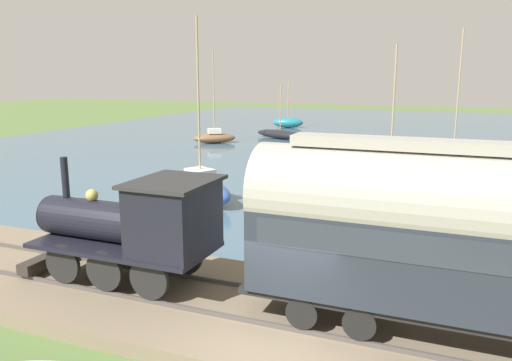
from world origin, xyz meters
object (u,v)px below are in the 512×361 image
sailboat_teal (288,122)px  sailboat_black (280,134)px  passenger_coach (484,235)px  rowboat_mid_harbor (77,204)px  sailboat_navy (453,160)px  sailboat_brown (215,137)px  rowboat_far_out (348,228)px  rowboat_near_shore (417,212)px  steam_locomotive (139,223)px  sailboat_blue (201,189)px  sailboat_gray (389,181)px

sailboat_teal → sailboat_black: 11.03m
passenger_coach → rowboat_mid_harbor: bearing=68.0°
passenger_coach → sailboat_navy: (24.02, 0.81, -2.16)m
sailboat_brown → rowboat_far_out: sailboat_brown is taller
sailboat_teal → sailboat_brown: sailboat_brown is taller
rowboat_far_out → sailboat_brown: bearing=17.6°
sailboat_black → rowboat_far_out: size_ratio=2.45×
sailboat_teal → sailboat_brown: 16.16m
sailboat_brown → rowboat_mid_harbor: sailboat_brown is taller
passenger_coach → rowboat_near_shore: bearing=10.1°
steam_locomotive → sailboat_black: bearing=13.2°
sailboat_teal → sailboat_navy: (-22.83, -19.09, 0.12)m
rowboat_mid_harbor → rowboat_near_shore: size_ratio=1.05×
sailboat_navy → sailboat_blue: sailboat_navy is taller
sailboat_navy → sailboat_gray: sailboat_navy is taller
rowboat_near_shore → steam_locomotive: bearing=165.1°
steam_locomotive → sailboat_gray: size_ratio=0.74×
steam_locomotive → rowboat_far_out: (8.02, -4.27, -1.98)m
steam_locomotive → sailboat_gray: 16.98m
sailboat_teal → sailboat_gray: sailboat_gray is taller
steam_locomotive → sailboat_blue: 10.86m
passenger_coach → rowboat_mid_harbor: 18.70m
passenger_coach → rowboat_near_shore: 12.04m
rowboat_far_out → rowboat_near_shore: rowboat_far_out is taller
rowboat_near_shore → sailboat_gray: bearing=36.7°
sailboat_teal → rowboat_far_out: 41.79m
steam_locomotive → sailboat_brown: sailboat_brown is taller
sailboat_gray → rowboat_far_out: sailboat_gray is taller
sailboat_blue → passenger_coach: bearing=-101.6°
sailboat_brown → passenger_coach: bearing=-179.1°
steam_locomotive → sailboat_teal: sailboat_teal is taller
sailboat_brown → sailboat_blue: (-20.65, -9.59, 0.17)m
passenger_coach → sailboat_black: 40.11m
passenger_coach → rowboat_far_out: passenger_coach is taller
passenger_coach → sailboat_teal: sailboat_teal is taller
passenger_coach → sailboat_brown: 37.85m
steam_locomotive → rowboat_near_shore: size_ratio=2.24×
steam_locomotive → rowboat_near_shore: steam_locomotive is taller
sailboat_teal → sailboat_blue: size_ratio=0.65×
sailboat_navy → sailboat_gray: size_ratio=1.17×
passenger_coach → sailboat_black: bearing=25.4°
sailboat_blue → sailboat_gray: sailboat_blue is taller
steam_locomotive → passenger_coach: bearing=-90.0°
passenger_coach → rowboat_near_shore: passenger_coach is taller
rowboat_far_out → rowboat_near_shore: size_ratio=1.01×
sailboat_blue → rowboat_far_out: sailboat_blue is taller
sailboat_black → sailboat_brown: size_ratio=0.75×
sailboat_black → rowboat_near_shore: bearing=-124.6°
sailboat_teal → rowboat_near_shore: bearing=-163.8°
sailboat_teal → steam_locomotive: bearing=-177.2°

